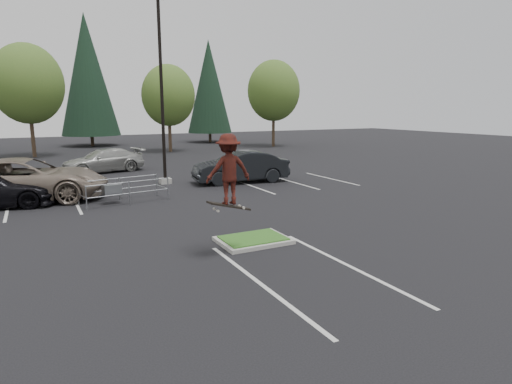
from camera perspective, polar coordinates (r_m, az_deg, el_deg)
name	(u,v)px	position (r m, az deg, el deg)	size (l,w,h in m)	color
ground	(253,242)	(13.76, -0.36, -6.70)	(120.00, 120.00, 0.00)	black
grass_median	(253,240)	(13.73, -0.36, -6.39)	(2.20, 1.60, 0.16)	gray
stall_lines	(161,208)	(18.76, -12.51, -2.12)	(22.62, 17.60, 0.01)	silver
light_pole	(162,102)	(24.54, -12.41, 11.66)	(0.70, 0.60, 10.12)	gray
decid_b	(28,86)	(42.24, -28.15, 12.31)	(5.89, 5.89, 9.64)	#38281C
decid_c	(168,97)	(43.20, -11.61, 12.26)	(5.12, 5.12, 8.38)	#38281C
decid_d	(273,93)	(48.38, 2.34, 13.10)	(5.76, 5.76, 9.43)	#38281C
conif_b	(88,75)	(52.64, -21.54, 14.31)	(6.38, 6.38, 14.50)	#38281C
conif_c	(209,87)	(54.99, -6.28, 13.78)	(5.50, 5.50, 12.50)	#38281C
cart_corral	(115,189)	(20.15, -18.31, 0.41)	(3.91, 1.92, 1.06)	gray
skateboarder	(229,170)	(11.95, -3.68, 2.96)	(1.33, 0.83, 2.22)	black
car_l_tan	(24,179)	(22.37, -28.50, 1.48)	(3.29, 7.13, 1.98)	gray
car_r_charc	(241,167)	(24.66, -2.06, 3.37)	(1.90, 5.44, 1.79)	black
car_far_silver	(104,161)	(30.39, -19.61, 3.97)	(2.17, 5.35, 1.55)	#A4A59F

